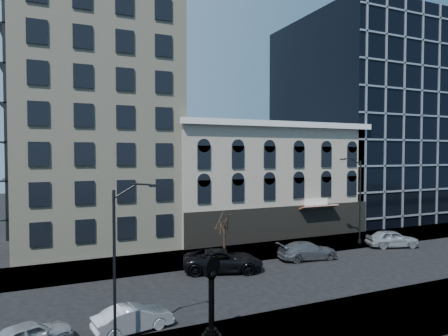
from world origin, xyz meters
name	(u,v)px	position (x,y,z in m)	size (l,w,h in m)	color
ground	(221,288)	(0.00, 0.00, 0.00)	(160.00, 160.00, 0.00)	black
sidewalk_far	(184,259)	(0.00, 8.00, 0.06)	(160.00, 6.00, 0.12)	gray
cream_tower	(93,55)	(-6.11, 18.88, 19.32)	(15.90, 15.40, 42.50)	beige
victorian_row	(261,181)	(12.00, 15.89, 6.00)	(22.60, 11.19, 12.50)	#AAA08C
glass_office	(363,121)	(32.00, 20.91, 14.00)	(20.00, 20.15, 28.00)	black
street_clock	(211,301)	(-3.55, -6.97, 2.04)	(0.96, 0.96, 4.25)	black
street_lamp_near	(127,221)	(-7.36, -5.98, 5.99)	(2.01, 0.32, 7.77)	black
street_lamp_far	(354,177)	(17.34, 6.46, 6.76)	(2.24, 0.79, 8.79)	black
bare_tree_far	(224,218)	(3.06, 6.30, 3.67)	(2.75, 2.75, 4.72)	black
car_near_a	(30,335)	(-11.52, -4.12, 0.66)	(1.56, 3.87, 1.32)	#A5A8AD
car_near_b	(133,318)	(-6.75, -4.15, 0.67)	(1.41, 4.05, 1.33)	silver
car_far_a	(223,260)	(1.70, 3.50, 0.86)	(2.85, 6.19, 1.72)	black
car_far_b	(308,251)	(9.80, 3.75, 0.76)	(2.14, 5.27, 1.53)	#595B60
car_far_c	(392,239)	(20.02, 4.13, 0.84)	(1.99, 4.95, 1.68)	#A5A8AD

